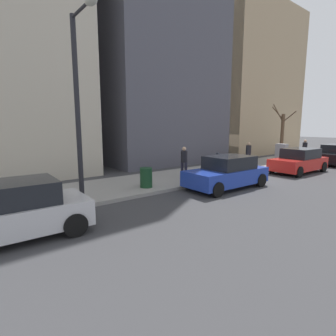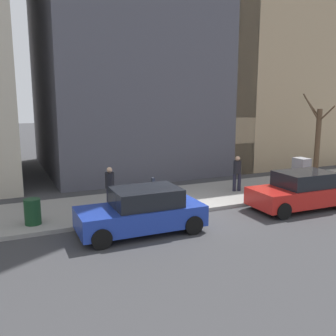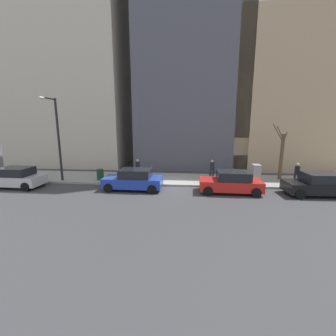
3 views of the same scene
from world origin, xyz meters
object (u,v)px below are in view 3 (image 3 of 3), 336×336
pedestrian_near_meter (297,173)px  pedestrian_midblock (212,168)px  trash_bin (100,175)px  parked_car_red (231,182)px  utility_box (256,174)px  parked_car_black (319,185)px  bare_tree (281,155)px  parked_car_blue (134,180)px  office_block_center (191,36)px  office_tower_right (79,51)px  office_tower_left (281,99)px  parking_meter (151,172)px  streetlamp (56,133)px  parked_car_silver (15,178)px  pedestrian_far_corner (138,168)px

pedestrian_near_meter → pedestrian_midblock: 6.35m
trash_bin → pedestrian_near_meter: pedestrian_near_meter is taller
parked_car_red → pedestrian_midblock: 3.23m
utility_box → trash_bin: 12.56m
parked_car_black → parked_car_red: same height
utility_box → bare_tree: bare_tree is taller
parked_car_blue → pedestrian_midblock: bearing=-62.5°
pedestrian_near_meter → pedestrian_midblock: size_ratio=1.00×
parked_car_black → utility_box: utility_box is taller
bare_tree → parked_car_blue: bearing=107.6°
office_block_center → office_tower_right: size_ratio=1.08×
pedestrian_near_meter → office_tower_left: bearing=-89.5°
parking_meter → streetlamp: streetlamp is taller
office_tower_left → office_block_center: office_block_center is taller
parked_car_silver → office_block_center: (12.41, -13.06, 13.65)m
parked_car_black → pedestrian_midblock: size_ratio=2.57×
parking_meter → trash_bin: 4.36m
parked_car_blue → office_block_center: 18.74m
streetlamp → trash_bin: size_ratio=7.22×
parked_car_red → utility_box: (2.46, -2.35, 0.11)m
parked_car_silver → streetlamp: size_ratio=0.65×
utility_box → pedestrian_near_meter: pedestrian_near_meter is taller
pedestrian_midblock → pedestrian_far_corner: (-0.23, 6.20, 0.00)m
parked_car_blue → office_block_center: office_block_center is taller
parking_meter → streetlamp: 8.03m
pedestrian_midblock → office_block_center: bearing=-64.8°
trash_bin → pedestrian_near_meter: size_ratio=0.54×
pedestrian_near_meter → pedestrian_midblock: same height
parked_car_blue → trash_bin: size_ratio=4.70×
parked_car_black → pedestrian_midblock: pedestrian_midblock is taller
pedestrian_near_meter → bare_tree: bearing=-57.8°
pedestrian_near_meter → office_block_center: office_block_center is taller
parked_car_silver → office_tower_right: 18.18m
parked_car_red → office_tower_right: (12.97, 16.50, 12.61)m
pedestrian_far_corner → office_tower_left: 19.18m
utility_box → pedestrian_midblock: size_ratio=0.86×
parked_car_red → pedestrian_midblock: bearing=19.9°
pedestrian_midblock → office_block_center: (9.25, 1.88, 13.30)m
pedestrian_midblock → office_block_center: size_ratio=0.06×
bare_tree → trash_bin: 15.05m
utility_box → pedestrian_far_corner: bearing=87.9°
parked_car_silver → pedestrian_midblock: bearing=-76.8°
parked_car_red → office_tower_left: (13.02, -7.72, 6.75)m
parking_meter → trash_bin: bearing=84.1°
streetlamp → trash_bin: streetlamp is taller
office_block_center → pedestrian_midblock: bearing=-168.5°
parking_meter → bare_tree: size_ratio=0.30×
parked_car_red → parked_car_blue: same height
parked_car_blue → parked_car_silver: 9.07m
trash_bin → office_tower_right: (10.91, 6.31, 12.75)m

